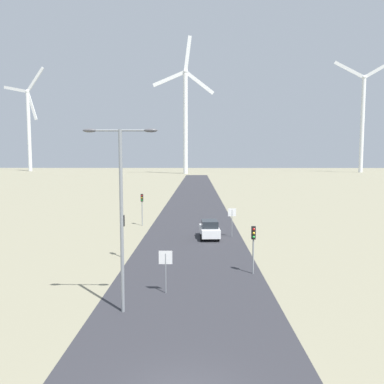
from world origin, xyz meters
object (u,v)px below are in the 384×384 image
object	(u,v)px
stop_sign_far	(232,217)
wind_turbine_center	(363,116)
traffic_light_post_near_right	(253,239)
car_approaching	(210,229)
wind_turbine_far_left	(29,123)
wind_turbine_left	(186,113)
traffic_light_post_near_left	(123,227)
traffic_light_post_mid_left	(142,202)
streetlamp	(121,197)
stop_sign_near	(166,264)

from	to	relation	value
stop_sign_far	wind_turbine_center	size ratio (longest dim) A/B	0.05
traffic_light_post_near_right	car_approaching	xyz separation A→B (m)	(-2.67, 11.59, -1.55)
wind_turbine_far_left	wind_turbine_left	xyz separation A→B (m)	(98.93, -40.35, 1.23)
traffic_light_post_near_right	traffic_light_post_near_left	bearing A→B (deg)	157.69
traffic_light_post_near_left	wind_turbine_left	bearing A→B (deg)	90.09
traffic_light_post_near_right	wind_turbine_left	bearing A→B (deg)	93.45
traffic_light_post_near_right	car_approaching	bearing A→B (deg)	102.95
traffic_light_post_mid_left	wind_turbine_far_left	bearing A→B (deg)	117.48
wind_turbine_far_left	wind_turbine_left	distance (m)	106.85
stop_sign_far	wind_turbine_center	world-z (taller)	wind_turbine_center
traffic_light_post_near_right	wind_turbine_left	xyz separation A→B (m)	(-10.12, 167.73, 28.57)
traffic_light_post_mid_left	car_approaching	bearing A→B (deg)	-41.71
streetlamp	car_approaching	bearing A→B (deg)	74.35
stop_sign_near	car_approaching	distance (m)	15.77
traffic_light_post_near_right	car_approaching	world-z (taller)	traffic_light_post_near_right
traffic_light_post_mid_left	wind_turbine_center	world-z (taller)	wind_turbine_center
car_approaching	wind_turbine_far_left	bearing A→B (deg)	118.43
wind_turbine_left	stop_sign_far	bearing A→B (deg)	-86.41
stop_sign_far	wind_turbine_center	bearing A→B (deg)	63.23
wind_turbine_left	wind_turbine_far_left	bearing A→B (deg)	157.81
wind_turbine_far_left	stop_sign_far	bearing A→B (deg)	-60.97
wind_turbine_center	wind_turbine_left	bearing A→B (deg)	-167.71
traffic_light_post_near_left	car_approaching	xyz separation A→B (m)	(7.21, 7.54, -1.64)
stop_sign_near	traffic_light_post_mid_left	distance (m)	22.92
traffic_light_post_mid_left	car_approaching	size ratio (longest dim) A/B	0.90
traffic_light_post_mid_left	wind_turbine_far_left	world-z (taller)	wind_turbine_far_left
traffic_light_post_near_right	wind_turbine_center	bearing A→B (deg)	64.83
traffic_light_post_near_left	traffic_light_post_near_right	bearing A→B (deg)	-22.31
stop_sign_far	streetlamp	bearing A→B (deg)	-111.45
stop_sign_near	traffic_light_post_near_left	distance (m)	8.94
streetlamp	stop_sign_near	xyz separation A→B (m)	(2.01, 2.75, -4.25)
streetlamp	traffic_light_post_near_left	bearing A→B (deg)	101.25
traffic_light_post_near_right	wind_turbine_far_left	bearing A→B (deg)	117.66
traffic_light_post_near_left	wind_turbine_left	size ratio (longest dim) A/B	0.05
stop_sign_near	stop_sign_far	world-z (taller)	stop_sign_far
wind_turbine_left	traffic_light_post_near_right	bearing A→B (deg)	-86.55
streetlamp	car_approaching	world-z (taller)	streetlamp
streetlamp	stop_sign_far	distance (m)	20.63
wind_turbine_left	wind_turbine_center	bearing A→B (deg)	12.29
streetlamp	car_approaching	size ratio (longest dim) A/B	2.26
stop_sign_far	car_approaching	bearing A→B (deg)	-164.15
traffic_light_post_near_right	wind_turbine_far_left	distance (m)	236.50
stop_sign_far	traffic_light_post_near_right	bearing A→B (deg)	-88.32
streetlamp	traffic_light_post_mid_left	world-z (taller)	streetlamp
streetlamp	traffic_light_post_near_right	bearing A→B (deg)	40.33
traffic_light_post_mid_left	wind_turbine_far_left	distance (m)	215.31
stop_sign_far	traffic_light_post_near_left	bearing A→B (deg)	-139.26
wind_turbine_far_left	wind_turbine_center	distance (m)	198.92
stop_sign_near	stop_sign_far	bearing A→B (deg)	71.46
car_approaching	traffic_light_post_mid_left	bearing A→B (deg)	138.29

